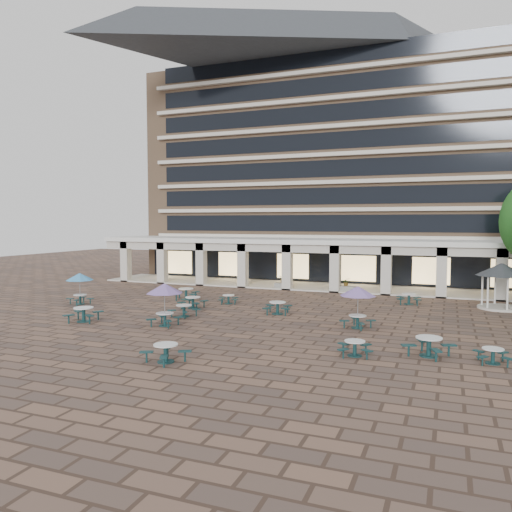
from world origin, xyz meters
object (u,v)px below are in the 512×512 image
(picnic_table_0, at_px, (84,313))
(picnic_table_2, at_px, (355,347))
(picnic_table_1, at_px, (166,351))
(gazebo, at_px, (502,275))
(planter_right, at_px, (346,287))
(planter_left, at_px, (283,282))

(picnic_table_0, relative_size, picnic_table_2, 1.29)
(picnic_table_0, height_order, picnic_table_2, picnic_table_0)
(picnic_table_1, xyz_separation_m, gazebo, (14.52, 19.58, 1.89))
(picnic_table_1, xyz_separation_m, planter_right, (3.05, 23.90, -0.02))
(picnic_table_2, relative_size, gazebo, 0.52)
(planter_left, relative_size, planter_right, 1.00)
(picnic_table_0, bearing_deg, planter_left, 53.91)
(picnic_table_1, xyz_separation_m, planter_left, (-2.58, 23.90, 0.09))
(gazebo, relative_size, planter_left, 2.24)
(picnic_table_1, height_order, picnic_table_2, picnic_table_1)
(picnic_table_0, xyz_separation_m, picnic_table_2, (16.47, -1.74, -0.10))
(picnic_table_2, bearing_deg, planter_right, 90.56)
(picnic_table_0, bearing_deg, planter_right, 39.94)
(picnic_table_1, distance_m, gazebo, 24.45)
(picnic_table_0, bearing_deg, picnic_table_2, -22.37)
(picnic_table_2, relative_size, planter_right, 1.17)
(picnic_table_2, bearing_deg, picnic_table_0, 162.43)
(picnic_table_1, relative_size, planter_left, 1.40)
(picnic_table_0, height_order, planter_left, planter_left)
(planter_right, bearing_deg, picnic_table_2, -77.90)
(picnic_table_1, bearing_deg, picnic_table_0, 167.38)
(gazebo, distance_m, planter_right, 12.40)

